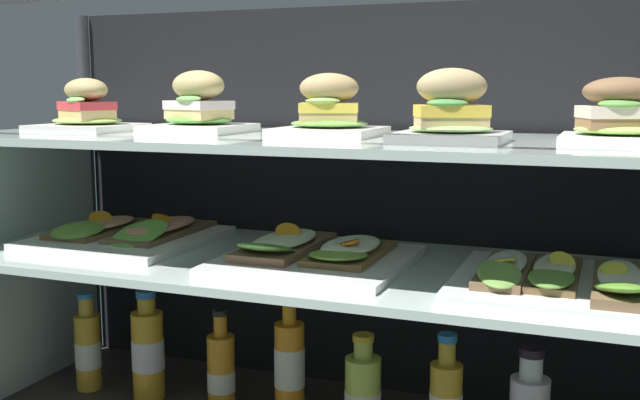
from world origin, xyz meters
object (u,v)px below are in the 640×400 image
at_px(plated_roll_sandwich_near_left_corner, 87,112).
at_px(plated_roll_sandwich_near_right_corner, 619,117).
at_px(plated_roll_sandwich_far_left, 199,109).
at_px(plated_roll_sandwich_center, 451,115).
at_px(juice_bottle_tucked_behind, 88,349).
at_px(juice_bottle_back_center, 290,366).
at_px(open_sandwich_tray_right_of_center, 560,279).
at_px(juice_bottle_front_fourth, 221,370).
at_px(open_sandwich_tray_center, 128,234).
at_px(open_sandwich_tray_mid_left, 314,253).
at_px(juice_bottle_front_right_end, 148,352).
at_px(juice_bottle_front_left_end, 363,394).
at_px(plated_roll_sandwich_mid_left, 329,114).

xyz_separation_m(plated_roll_sandwich_near_left_corner, plated_roll_sandwich_near_right_corner, (1.03, 0.04, 0.00)).
height_order(plated_roll_sandwich_far_left, plated_roll_sandwich_near_right_corner, plated_roll_sandwich_far_left).
bearing_deg(plated_roll_sandwich_near_right_corner, plated_roll_sandwich_center, -160.46).
xyz_separation_m(juice_bottle_tucked_behind, juice_bottle_back_center, (0.48, 0.03, 0.02)).
bearing_deg(open_sandwich_tray_right_of_center, juice_bottle_tucked_behind, 175.84).
xyz_separation_m(open_sandwich_tray_right_of_center, juice_bottle_front_fourth, (-0.68, 0.09, -0.29)).
xyz_separation_m(plated_roll_sandwich_near_left_corner, open_sandwich_tray_right_of_center, (0.96, -0.04, -0.26)).
bearing_deg(plated_roll_sandwich_center, open_sandwich_tray_right_of_center, 4.82).
bearing_deg(open_sandwich_tray_right_of_center, juice_bottle_front_fourth, 172.10).
bearing_deg(plated_roll_sandwich_far_left, juice_bottle_tucked_behind, -179.47).
bearing_deg(open_sandwich_tray_center, open_sandwich_tray_mid_left, -4.60).
bearing_deg(open_sandwich_tray_right_of_center, juice_bottle_front_right_end, 174.62).
height_order(plated_roll_sandwich_center, juice_bottle_back_center, plated_roll_sandwich_center).
height_order(plated_roll_sandwich_near_left_corner, plated_roll_sandwich_center, plated_roll_sandwich_center).
relative_size(open_sandwich_tray_center, juice_bottle_tucked_behind, 1.57).
height_order(plated_roll_sandwich_center, juice_bottle_front_left_end, plated_roll_sandwich_center).
xyz_separation_m(plated_roll_sandwich_far_left, plated_roll_sandwich_mid_left, (0.28, -0.00, -0.01)).
bearing_deg(juice_bottle_back_center, juice_bottle_front_right_end, -176.08).
bearing_deg(juice_bottle_tucked_behind, open_sandwich_tray_center, -1.13).
relative_size(open_sandwich_tray_center, open_sandwich_tray_mid_left, 1.00).
height_order(juice_bottle_tucked_behind, juice_bottle_front_right_end, juice_bottle_front_right_end).
bearing_deg(plated_roll_sandwich_far_left, plated_roll_sandwich_center, -9.81).
xyz_separation_m(plated_roll_sandwich_far_left, plated_roll_sandwich_near_right_corner, (0.79, 0.00, -0.01)).
distance_m(plated_roll_sandwich_center, plated_roll_sandwich_near_right_corner, 0.27).
relative_size(plated_roll_sandwich_far_left, juice_bottle_tucked_behind, 0.83).
bearing_deg(juice_bottle_tucked_behind, open_sandwich_tray_mid_left, -3.86).
height_order(plated_roll_sandwich_far_left, plated_roll_sandwich_mid_left, plated_roll_sandwich_far_left).
relative_size(open_sandwich_tray_mid_left, juice_bottle_front_left_end, 1.72).
xyz_separation_m(open_sandwich_tray_mid_left, juice_bottle_back_center, (-0.08, 0.07, -0.26)).
bearing_deg(plated_roll_sandwich_far_left, plated_roll_sandwich_near_left_corner, -170.85).
relative_size(juice_bottle_front_right_end, juice_bottle_front_left_end, 1.19).
height_order(open_sandwich_tray_mid_left, open_sandwich_tray_right_of_center, open_sandwich_tray_mid_left).
distance_m(plated_roll_sandwich_near_left_corner, plated_roll_sandwich_center, 0.78).
xyz_separation_m(plated_roll_sandwich_far_left, juice_bottle_front_fourth, (0.03, 0.02, -0.55)).
bearing_deg(plated_roll_sandwich_center, plated_roll_sandwich_far_left, 170.19).
xyz_separation_m(plated_roll_sandwich_near_right_corner, juice_bottle_front_right_end, (-0.93, 0.00, -0.52)).
relative_size(open_sandwich_tray_center, juice_bottle_front_left_end, 1.72).
height_order(juice_bottle_tucked_behind, juice_bottle_front_left_end, juice_bottle_tucked_behind).
distance_m(open_sandwich_tray_mid_left, juice_bottle_back_center, 0.28).
bearing_deg(plated_roll_sandwich_near_left_corner, open_sandwich_tray_right_of_center, -2.22).
height_order(juice_bottle_front_right_end, juice_bottle_front_fourth, juice_bottle_front_right_end).
distance_m(plated_roll_sandwich_far_left, juice_bottle_back_center, 0.56).
distance_m(plated_roll_sandwich_mid_left, plated_roll_sandwich_center, 0.26).
bearing_deg(plated_roll_sandwich_near_left_corner, plated_roll_sandwich_far_left, 9.15).
distance_m(plated_roll_sandwich_center, open_sandwich_tray_right_of_center, 0.32).
distance_m(plated_roll_sandwich_far_left, open_sandwich_tray_center, 0.32).
bearing_deg(open_sandwich_tray_center, juice_bottle_front_left_end, 0.91).
bearing_deg(open_sandwich_tray_center, plated_roll_sandwich_center, -6.97).
bearing_deg(plated_roll_sandwich_near_right_corner, juice_bottle_back_center, 177.48).
bearing_deg(juice_bottle_front_right_end, juice_bottle_front_left_end, -0.13).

